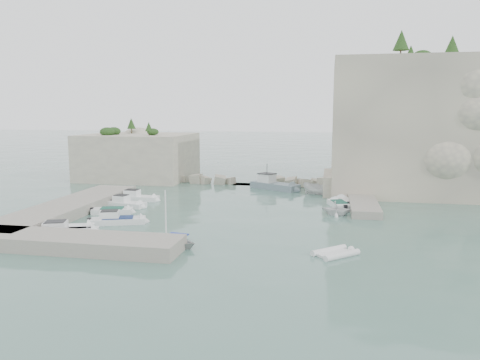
% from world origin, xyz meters
% --- Properties ---
extents(ground, '(400.00, 400.00, 0.00)m').
position_xyz_m(ground, '(0.00, 0.00, 0.00)').
color(ground, slate).
rests_on(ground, ground).
extents(cliff_east, '(26.00, 22.00, 17.00)m').
position_xyz_m(cliff_east, '(23.00, 23.00, 8.50)').
color(cliff_east, beige).
rests_on(cliff_east, ground).
extents(cliff_terrace, '(8.00, 10.00, 2.50)m').
position_xyz_m(cliff_terrace, '(13.00, 18.00, 1.25)').
color(cliff_terrace, beige).
rests_on(cliff_terrace, ground).
extents(outcrop_west, '(16.00, 14.00, 7.00)m').
position_xyz_m(outcrop_west, '(-20.00, 25.00, 3.50)').
color(outcrop_west, beige).
rests_on(outcrop_west, ground).
extents(quay_west, '(5.00, 24.00, 1.10)m').
position_xyz_m(quay_west, '(-17.00, -1.00, 0.55)').
color(quay_west, '#9E9689').
rests_on(quay_west, ground).
extents(quay_south, '(18.00, 4.00, 1.10)m').
position_xyz_m(quay_south, '(-10.00, -12.50, 0.55)').
color(quay_south, '#9E9689').
rests_on(quay_south, ground).
extents(ledge_east, '(3.00, 16.00, 0.80)m').
position_xyz_m(ledge_east, '(13.50, 10.00, 0.40)').
color(ledge_east, '#9E9689').
rests_on(ledge_east, ground).
extents(breakwater, '(28.00, 3.00, 1.40)m').
position_xyz_m(breakwater, '(-1.00, 22.00, 0.70)').
color(breakwater, beige).
rests_on(breakwater, ground).
extents(motorboat_a, '(5.43, 1.75, 1.40)m').
position_xyz_m(motorboat_a, '(-12.68, 7.24, 0.00)').
color(motorboat_a, white).
rests_on(motorboat_a, ground).
extents(motorboat_b, '(5.07, 2.54, 1.40)m').
position_xyz_m(motorboat_b, '(-12.41, 3.44, 0.00)').
color(motorboat_b, white).
rests_on(motorboat_b, ground).
extents(motorboat_c, '(4.76, 2.73, 0.70)m').
position_xyz_m(motorboat_c, '(-12.38, -0.09, 0.00)').
color(motorboat_c, silver).
rests_on(motorboat_c, ground).
extents(motorboat_d, '(5.80, 3.44, 1.40)m').
position_xyz_m(motorboat_d, '(-9.81, -4.12, 0.00)').
color(motorboat_d, silver).
rests_on(motorboat_d, ground).
extents(motorboat_e, '(5.27, 3.59, 0.70)m').
position_xyz_m(motorboat_e, '(-12.78, -7.97, 0.00)').
color(motorboat_e, white).
rests_on(motorboat_e, ground).
extents(motorboat_f, '(6.12, 3.55, 1.40)m').
position_xyz_m(motorboat_f, '(-12.30, -9.02, 0.00)').
color(motorboat_f, silver).
rests_on(motorboat_f, ground).
extents(rowboat, '(5.56, 4.42, 1.03)m').
position_xyz_m(rowboat, '(-2.72, -10.44, 0.00)').
color(rowboat, silver).
rests_on(rowboat, ground).
extents(inflatable_dinghy, '(3.80, 3.72, 0.44)m').
position_xyz_m(inflatable_dinghy, '(10.33, -10.22, 0.00)').
color(inflatable_dinghy, silver).
rests_on(inflatable_dinghy, ground).
extents(tender_east_a, '(3.36, 3.01, 1.59)m').
position_xyz_m(tender_east_a, '(10.56, 3.57, 0.00)').
color(tender_east_a, white).
rests_on(tender_east_a, ground).
extents(tender_east_b, '(2.84, 4.83, 0.70)m').
position_xyz_m(tender_east_b, '(10.88, 7.95, 0.00)').
color(tender_east_b, white).
rests_on(tender_east_b, ground).
extents(tender_east_c, '(2.37, 4.72, 0.70)m').
position_xyz_m(tender_east_c, '(11.50, 9.84, 0.00)').
color(tender_east_c, silver).
rests_on(tender_east_c, ground).
extents(tender_east_d, '(4.87, 2.87, 1.77)m').
position_xyz_m(tender_east_d, '(8.63, 15.34, 0.00)').
color(tender_east_d, silver).
rests_on(tender_east_d, ground).
extents(work_boat, '(7.78, 5.74, 2.20)m').
position_xyz_m(work_boat, '(2.44, 18.58, 0.00)').
color(work_boat, slate).
rests_on(work_boat, ground).
extents(rowboat_mast, '(0.10, 0.10, 4.20)m').
position_xyz_m(rowboat_mast, '(-2.72, -10.44, 2.62)').
color(rowboat_mast, white).
rests_on(rowboat_mast, rowboat).
extents(vegetation, '(53.48, 13.88, 13.40)m').
position_xyz_m(vegetation, '(17.83, 24.40, 17.93)').
color(vegetation, '#1E4219').
rests_on(vegetation, ground).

